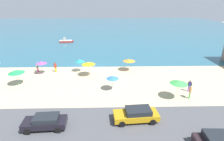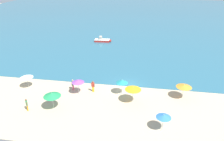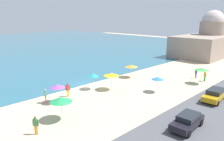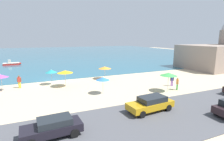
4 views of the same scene
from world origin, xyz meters
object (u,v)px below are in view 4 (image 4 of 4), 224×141
object	(u,v)px
bather_0	(172,80)
beach_umbrella_5	(105,68)
beach_umbrella_3	(65,72)
skiff_nearshore	(11,64)
beach_umbrella_7	(1,76)
bather_2	(177,83)
beach_umbrella_4	(51,71)
parked_car_0	(53,127)
beach_umbrella_6	(103,79)
parked_car_4	(151,103)
bather_4	(19,81)
beach_umbrella_2	(169,74)

from	to	relation	value
bather_0	beach_umbrella_5	bearing A→B (deg)	132.64
beach_umbrella_3	skiff_nearshore	xyz separation A→B (m)	(-9.72, 26.52, -1.81)
beach_umbrella_3	beach_umbrella_5	bearing A→B (deg)	17.80
skiff_nearshore	beach_umbrella_3	bearing A→B (deg)	-69.88
beach_umbrella_7	bather_2	bearing A→B (deg)	-21.83
beach_umbrella_5	skiff_nearshore	world-z (taller)	beach_umbrella_5
beach_umbrella_4	parked_car_0	bearing A→B (deg)	-94.49
beach_umbrella_6	skiff_nearshore	world-z (taller)	beach_umbrella_6
beach_umbrella_7	parked_car_4	xyz separation A→B (m)	(14.12, -13.11, -1.26)
bather_4	skiff_nearshore	bearing A→B (deg)	98.46
beach_umbrella_7	skiff_nearshore	distance (m)	25.59
beach_umbrella_5	beach_umbrella_4	bearing A→B (deg)	-178.37
bather_2	skiff_nearshore	size ratio (longest dim) A/B	0.41
beach_umbrella_4	beach_umbrella_6	world-z (taller)	beach_umbrella_4
beach_umbrella_7	beach_umbrella_5	bearing A→B (deg)	4.56
beach_umbrella_6	bather_4	xyz separation A→B (m)	(-9.86, 7.11, -0.93)
parked_car_4	beach_umbrella_5	bearing A→B (deg)	86.57
beach_umbrella_7	bather_0	bearing A→B (deg)	-17.02
beach_umbrella_3	skiff_nearshore	size ratio (longest dim) A/B	0.58
beach_umbrella_4	parked_car_0	world-z (taller)	beach_umbrella_4
parked_car_4	bather_0	bearing A→B (deg)	37.10
parked_car_0	skiff_nearshore	world-z (taller)	parked_car_0
beach_umbrella_3	parked_car_0	world-z (taller)	beach_umbrella_3
beach_umbrella_7	beach_umbrella_3	bearing A→B (deg)	-7.36
beach_umbrella_5	bather_2	world-z (taller)	beach_umbrella_5
beach_umbrella_3	beach_umbrella_5	xyz separation A→B (m)	(6.95, 2.23, -0.23)
beach_umbrella_3	beach_umbrella_4	xyz separation A→B (m)	(-1.73, 1.98, -0.14)
beach_umbrella_3	bather_2	size ratio (longest dim) A/B	1.44
beach_umbrella_6	bather_0	bearing A→B (deg)	-3.37
beach_umbrella_7	bather_4	size ratio (longest dim) A/B	1.29
beach_umbrella_2	beach_umbrella_5	size ratio (longest dim) A/B	1.16
beach_umbrella_6	skiff_nearshore	distance (m)	34.51
beach_umbrella_5	parked_car_4	distance (m)	14.38
beach_umbrella_4	beach_umbrella_6	bearing A→B (deg)	-52.40
beach_umbrella_3	beach_umbrella_6	distance (m)	6.45
beach_umbrella_2	beach_umbrella_5	distance (m)	11.14
beach_umbrella_4	bather_4	distance (m)	4.46
beach_umbrella_4	parked_car_0	distance (m)	15.11
beach_umbrella_3	parked_car_4	xyz separation A→B (m)	(6.09, -12.07, -1.40)
bather_0	parked_car_0	bearing A→B (deg)	-157.34
beach_umbrella_2	beach_umbrella_5	bearing A→B (deg)	116.78
beach_umbrella_6	parked_car_0	xyz separation A→B (m)	(-6.71, -7.83, -1.16)
beach_umbrella_3	beach_umbrella_6	size ratio (longest dim) A/B	1.12
parked_car_4	skiff_nearshore	bearing A→B (deg)	112.28
beach_umbrella_2	bather_2	world-z (taller)	beach_umbrella_2
bather_4	skiff_nearshore	distance (m)	24.88
beach_umbrella_2	parked_car_4	world-z (taller)	beach_umbrella_2
beach_umbrella_2	beach_umbrella_4	distance (m)	16.77
bather_4	beach_umbrella_7	bearing A→B (deg)	-156.03
beach_umbrella_4	beach_umbrella_6	xyz separation A→B (m)	(5.53, -7.18, -0.12)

